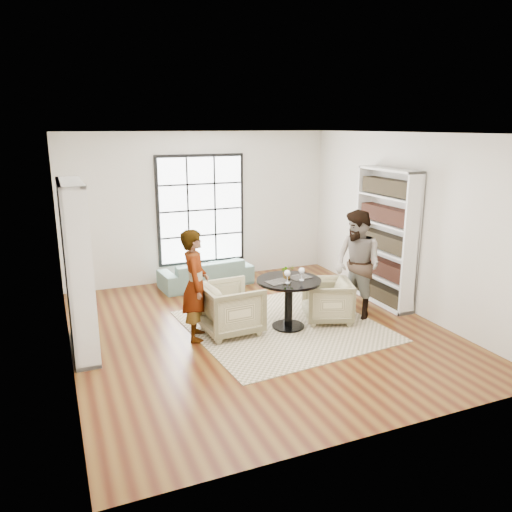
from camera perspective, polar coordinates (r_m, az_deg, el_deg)
name	(u,v)px	position (r m, az deg, el deg)	size (l,w,h in m)	color
ground	(258,330)	(7.91, 0.21, -8.42)	(6.00, 6.00, 0.00)	brown
room_shell	(245,244)	(7.99, -1.29, 1.33)	(6.00, 6.01, 6.00)	silver
rug	(283,326)	(8.05, 3.10, -7.97)	(2.81, 2.81, 0.01)	beige
pedestal_table	(289,293)	(7.80, 3.76, -4.25)	(1.00, 1.00, 0.80)	black
sofa	(206,273)	(9.97, -5.72, -1.93)	(1.82, 0.71, 0.53)	gray
armchair_left	(231,308)	(7.69, -2.88, -5.99)	(0.84, 0.86, 0.78)	tan
armchair_right	(327,301)	(8.22, 8.13, -5.06)	(0.74, 0.76, 0.69)	tan
person_left	(195,285)	(7.38, -6.95, -3.32)	(0.61, 0.40, 1.67)	gray
person_right	(357,265)	(8.35, 11.52, -0.97)	(0.87, 0.68, 1.79)	gray
placemat_left	(278,282)	(7.60, 2.54, -2.97)	(0.34, 0.26, 0.01)	black
placemat_right	(300,277)	(7.85, 5.01, -2.42)	(0.34, 0.26, 0.01)	black
cutlery_left	(278,281)	(7.59, 2.54, -2.92)	(0.14, 0.22, 0.01)	silver
cutlery_right	(300,277)	(7.85, 5.01, -2.37)	(0.14, 0.22, 0.01)	silver
wine_glass_left	(287,274)	(7.51, 3.61, -2.03)	(0.09, 0.09, 0.21)	silver
wine_glass_right	(302,271)	(7.66, 5.25, -1.73)	(0.09, 0.09, 0.21)	silver
flower_centerpiece	(287,271)	(7.75, 3.60, -1.77)	(0.20, 0.18, 0.23)	gray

